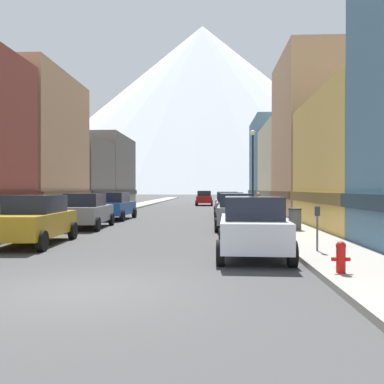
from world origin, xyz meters
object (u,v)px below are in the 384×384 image
(parking_meter_near, at_px, (317,222))
(car_left_0, at_px, (34,220))
(trash_bin_right, at_px, (295,219))
(streetlamp_right, at_px, (253,160))
(car_right_3, at_px, (227,203))
(pedestrian_1, at_px, (258,203))
(car_right_1, at_px, (236,211))
(car_right_2, at_px, (230,206))
(fire_hydrant_near, at_px, (341,256))
(car_right_0, at_px, (252,226))
(car_driving_0, at_px, (204,198))
(potted_plant_0, at_px, (70,209))
(car_left_1, at_px, (87,211))
(car_left_2, at_px, (115,206))

(parking_meter_near, bearing_deg, car_left_0, 167.81)
(trash_bin_right, distance_m, streetlamp_right, 10.10)
(car_right_3, distance_m, parking_meter_near, 21.47)
(parking_meter_near, xyz_separation_m, pedestrian_1, (0.50, 20.76, -0.13))
(parking_meter_near, height_order, pedestrian_1, pedestrian_1)
(car_right_1, distance_m, trash_bin_right, 3.12)
(car_right_2, xyz_separation_m, pedestrian_1, (2.45, 5.68, -0.01))
(fire_hydrant_near, bearing_deg, car_right_0, 118.35)
(car_right_1, distance_m, car_driving_0, 30.04)
(trash_bin_right, bearing_deg, pedestrian_1, 90.40)
(car_right_2, relative_size, trash_bin_right, 4.55)
(car_driving_0, bearing_deg, pedestrian_1, -75.07)
(car_left_0, relative_size, trash_bin_right, 4.56)
(car_right_0, distance_m, car_driving_0, 38.50)
(potted_plant_0, relative_size, streetlamp_right, 0.16)
(trash_bin_right, bearing_deg, car_driving_0, 98.51)
(car_left_0, relative_size, parking_meter_near, 3.36)
(car_left_1, height_order, car_left_2, same)
(car_left_2, height_order, car_driving_0, same)
(car_right_2, height_order, fire_hydrant_near, car_right_2)
(car_left_2, height_order, car_right_0, same)
(car_right_1, bearing_deg, fire_hydrant_near, -81.85)
(fire_hydrant_near, xyz_separation_m, potted_plant_0, (-12.45, 18.37, 0.13))
(parking_meter_near, xyz_separation_m, potted_plant_0, (-12.75, 15.07, -0.36))
(car_right_1, height_order, trash_bin_right, car_right_1)
(car_right_0, xyz_separation_m, parking_meter_near, (1.95, 0.23, 0.11))
(car_left_1, bearing_deg, pedestrian_1, 51.13)
(car_right_3, distance_m, pedestrian_1, 2.53)
(car_left_2, distance_m, parking_meter_near, 17.28)
(car_left_0, xyz_separation_m, streetlamp_right, (9.15, 13.87, 3.09))
(car_left_1, height_order, parking_meter_near, car_left_1)
(parking_meter_near, relative_size, pedestrian_1, 0.83)
(fire_hydrant_near, relative_size, streetlamp_right, 0.12)
(car_right_0, height_order, streetlamp_right, streetlamp_right)
(car_right_1, bearing_deg, car_left_1, 179.62)
(car_left_2, relative_size, car_right_3, 1.00)
(parking_meter_near, bearing_deg, car_left_1, 139.04)
(car_left_1, relative_size, fire_hydrant_near, 6.34)
(car_right_2, height_order, trash_bin_right, car_right_2)
(fire_hydrant_near, bearing_deg, car_right_2, 95.14)
(car_left_2, relative_size, trash_bin_right, 4.55)
(pedestrian_1, bearing_deg, car_right_3, 165.63)
(car_right_2, bearing_deg, streetlamp_right, 28.90)
(car_right_1, distance_m, car_right_3, 13.14)
(parking_meter_near, distance_m, streetlamp_right, 16.21)
(car_left_1, relative_size, car_right_1, 1.00)
(car_left_0, height_order, pedestrian_1, car_left_0)
(car_left_2, relative_size, parking_meter_near, 3.36)
(car_right_3, distance_m, potted_plant_0, 12.51)
(car_left_0, relative_size, car_left_2, 1.00)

